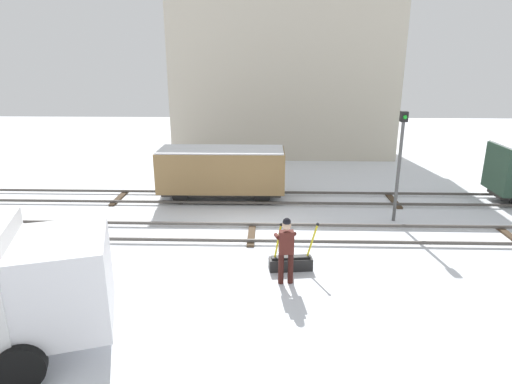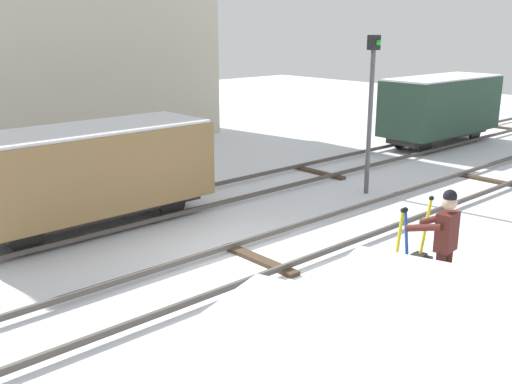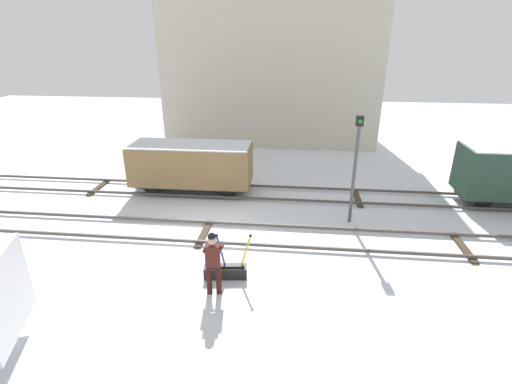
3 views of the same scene
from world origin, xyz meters
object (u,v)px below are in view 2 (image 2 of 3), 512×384
object	(u,v)px
signal_post	(371,100)
freight_car_back_track	(441,106)
freight_car_near_switch	(90,171)
rail_worker	(444,239)
switch_lever_frame	(407,270)

from	to	relation	value
signal_post	freight_car_back_track	bearing A→B (deg)	17.51
freight_car_near_switch	signal_post	bearing A→B (deg)	-19.24
rail_worker	signal_post	size ratio (longest dim) A/B	0.46
switch_lever_frame	freight_car_back_track	xyz separation A→B (m)	(11.19, 6.25, 1.18)
switch_lever_frame	signal_post	bearing A→B (deg)	38.22
switch_lever_frame	rail_worker	size ratio (longest dim) A/B	0.77
freight_car_back_track	signal_post	bearing A→B (deg)	-161.90
rail_worker	signal_post	bearing A→B (deg)	41.86
rail_worker	freight_car_back_track	distance (m)	13.35
rail_worker	signal_post	xyz separation A→B (m)	(4.21, 4.74, 1.39)
rail_worker	signal_post	world-z (taller)	signal_post
switch_lever_frame	freight_car_near_switch	size ratio (longest dim) A/B	0.27
rail_worker	freight_car_near_switch	bearing A→B (deg)	102.77
rail_worker	freight_car_near_switch	world-z (taller)	freight_car_near_switch
rail_worker	freight_car_near_switch	xyz separation A→B (m)	(-2.45, 7.00, 0.22)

